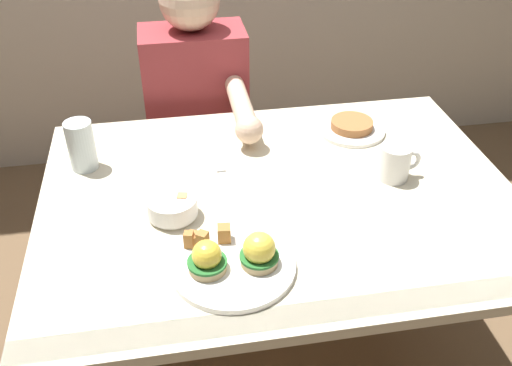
{
  "coord_description": "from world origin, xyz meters",
  "views": [
    {
      "loc": [
        -0.26,
        -1.14,
        1.59
      ],
      "look_at": [
        -0.06,
        0.0,
        0.78
      ],
      "focal_mm": 40.02,
      "sensor_mm": 36.0,
      "label": 1
    }
  ],
  "objects": [
    {
      "name": "dining_table",
      "position": [
        0.0,
        0.0,
        0.63
      ],
      "size": [
        1.2,
        0.9,
        0.74
      ],
      "color": "beige",
      "rests_on": "ground_plane"
    },
    {
      "name": "eggs_benedict_plate",
      "position": [
        -0.15,
        -0.25,
        0.77
      ],
      "size": [
        0.27,
        0.27,
        0.09
      ],
      "color": "white",
      "rests_on": "dining_table"
    },
    {
      "name": "fruit_bowl",
      "position": [
        -0.27,
        -0.05,
        0.77
      ],
      "size": [
        0.12,
        0.12,
        0.06
      ],
      "color": "white",
      "rests_on": "dining_table"
    },
    {
      "name": "coffee_mug",
      "position": [
        0.31,
        0.02,
        0.79
      ],
      "size": [
        0.11,
        0.08,
        0.09
      ],
      "color": "white",
      "rests_on": "dining_table"
    },
    {
      "name": "fork",
      "position": [
        -0.14,
        0.19,
        0.74
      ],
      "size": [
        0.02,
        0.16,
        0.0
      ],
      "color": "silver",
      "rests_on": "dining_table"
    },
    {
      "name": "water_glass_near",
      "position": [
        -0.49,
        0.21,
        0.8
      ],
      "size": [
        0.07,
        0.07,
        0.14
      ],
      "color": "silver",
      "rests_on": "dining_table"
    },
    {
      "name": "side_plate",
      "position": [
        0.27,
        0.27,
        0.75
      ],
      "size": [
        0.2,
        0.2,
        0.04
      ],
      "color": "white",
      "rests_on": "dining_table"
    },
    {
      "name": "diner_person",
      "position": [
        -0.16,
        0.6,
        0.65
      ],
      "size": [
        0.34,
        0.54,
        1.14
      ],
      "color": "#33333D",
      "rests_on": "ground_plane"
    }
  ]
}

